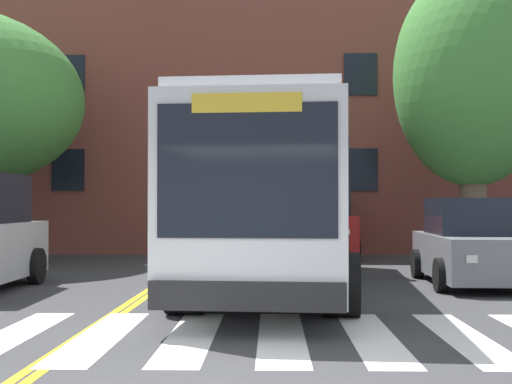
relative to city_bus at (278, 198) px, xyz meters
The scene contains 9 objects.
crosswalk 5.51m from the city_bus, 102.37° to the right, with size 14.38×3.79×0.01m.
lane_line_yellow_inner 9.44m from the city_bus, 105.97° to the left, with size 0.12×36.00×0.01m, color gold.
lane_line_yellow_outer 9.40m from the city_bus, 105.01° to the left, with size 0.12×36.00×0.01m, color gold.
city_bus is the anchor object (origin of this frame).
car_grey_far_lane 4.25m from the city_bus, 12.19° to the left, with size 2.12×4.34×1.81m.
car_red_behind_bus 8.82m from the city_bus, 81.96° to the left, with size 2.46×4.77×2.22m.
traffic_light_overhead 4.79m from the city_bus, 79.81° to the left, with size 0.44×2.84×4.88m.
street_tree_curbside_large 8.33m from the city_bus, 45.68° to the left, with size 5.48×5.45×8.22m.
building_facade 14.38m from the city_bus, 98.86° to the left, with size 36.72×8.39×11.32m.
Camera 1 is at (0.62, -6.22, 1.68)m, focal length 50.00 mm.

